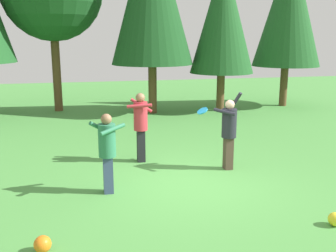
% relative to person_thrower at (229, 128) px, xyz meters
% --- Properties ---
extents(ground_plane, '(40.00, 40.00, 0.00)m').
position_rel_person_thrower_xyz_m(ground_plane, '(-1.09, -0.70, -0.98)').
color(ground_plane, '#4C9342').
extents(person_thrower, '(0.67, 0.67, 1.82)m').
position_rel_person_thrower_xyz_m(person_thrower, '(0.00, 0.00, 0.00)').
color(person_thrower, '#4C382D').
rests_on(person_thrower, ground_plane).
extents(person_catcher, '(0.68, 0.61, 1.72)m').
position_rel_person_thrower_xyz_m(person_catcher, '(-1.91, 1.01, 0.04)').
color(person_catcher, black).
rests_on(person_catcher, ground_plane).
extents(person_bystander, '(0.71, 0.69, 1.61)m').
position_rel_person_thrower_xyz_m(person_bystander, '(-2.85, -0.84, -0.03)').
color(person_bystander, '#38476B').
rests_on(person_bystander, ground_plane).
extents(frisbee, '(0.31, 0.33, 0.16)m').
position_rel_person_thrower_xyz_m(frisbee, '(-0.46, 0.62, 0.32)').
color(frisbee, '#2393D1').
extents(ball_yellow, '(0.23, 0.23, 0.23)m').
position_rel_person_thrower_xyz_m(ball_yellow, '(0.69, -3.10, -0.87)').
color(ball_yellow, yellow).
rests_on(ball_yellow, ground_plane).
extents(ball_orange, '(0.25, 0.25, 0.25)m').
position_rel_person_thrower_xyz_m(ball_orange, '(-3.95, -2.91, -0.86)').
color(ball_orange, orange).
rests_on(ball_orange, ground_plane).
extents(tree_right, '(2.60, 2.60, 6.21)m').
position_rel_person_thrower_xyz_m(tree_right, '(2.39, 7.15, 2.89)').
color(tree_right, brown).
rests_on(tree_right, ground_plane).
extents(tree_far_right, '(2.91, 2.91, 6.95)m').
position_rel_person_thrower_xyz_m(tree_far_right, '(5.58, 7.72, 3.36)').
color(tree_far_right, brown).
rests_on(tree_far_right, ground_plane).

